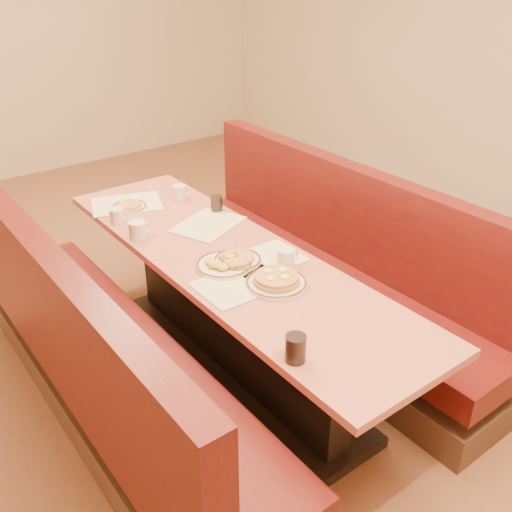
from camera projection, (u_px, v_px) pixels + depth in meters
ground at (232, 370)px, 3.30m from camera, size 8.00×8.00×0.00m
room_envelope at (222, 8)px, 2.39m from camera, size 6.04×8.04×2.82m
diner_table at (230, 316)px, 3.13m from camera, size 0.70×2.50×0.75m
booth_left at (106, 371)px, 2.74m from camera, size 0.55×2.50×1.05m
booth_right at (327, 277)px, 3.52m from camera, size 0.55×2.50×1.05m
placemat_near_left at (240, 284)px, 2.70m from camera, size 0.40×0.30×0.00m
placemat_near_right at (265, 259)px, 2.90m from camera, size 0.39×0.29×0.00m
placemat_far_left at (127, 204)px, 3.54m from camera, size 0.50×0.44×0.00m
placemat_far_right at (208, 224)px, 3.28m from camera, size 0.48×0.42×0.00m
pancake_plate at (276, 281)px, 2.68m from camera, size 0.29×0.29×0.07m
eggs_plate at (224, 264)px, 2.83m from camera, size 0.28×0.28×0.06m
extra_plate_mid at (237, 260)px, 2.88m from camera, size 0.24×0.24×0.05m
extra_plate_far at (129, 206)px, 3.48m from camera, size 0.21×0.21×0.04m
coffee_mug_a at (287, 258)px, 2.83m from camera, size 0.12×0.09×0.09m
coffee_mug_b at (138, 230)px, 3.10m from camera, size 0.13×0.09×0.10m
coffee_mug_c at (180, 192)px, 3.59m from camera, size 0.13×0.09×0.09m
coffee_mug_d at (117, 215)px, 3.29m from camera, size 0.11×0.08×0.08m
soda_tumbler_near at (296, 348)px, 2.17m from camera, size 0.08×0.08×0.11m
soda_tumbler_mid at (217, 203)px, 3.43m from camera, size 0.07×0.07×0.10m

